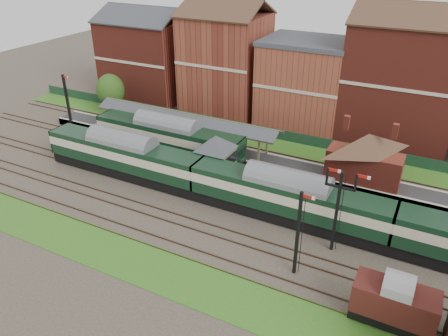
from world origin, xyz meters
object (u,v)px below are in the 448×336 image
at_px(dmu_train, 287,197).
at_px(platform_railcar, 168,137).
at_px(semaphore_bracket, 338,207).
at_px(signal_box, 216,159).

relative_size(dmu_train, platform_railcar, 2.96).
bearing_deg(dmu_train, semaphore_bracket, -24.74).
distance_m(dmu_train, platform_railcar, 19.33).
xyz_separation_m(signal_box, semaphore_bracket, (15.04, -5.75, 1.44)).
bearing_deg(dmu_train, signal_box, 161.32).
xyz_separation_m(signal_box, dmu_train, (9.61, -3.25, -0.50)).
bearing_deg(signal_box, platform_railcar, 159.27).
distance_m(semaphore_bracket, platform_railcar, 25.36).
bearing_deg(signal_box, dmu_train, -18.68).
bearing_deg(platform_railcar, signal_box, -20.73).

